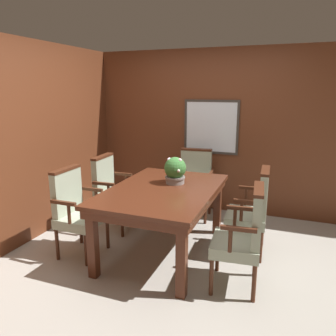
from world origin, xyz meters
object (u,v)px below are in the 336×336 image
object	(u,v)px
chair_right_far	(253,208)
chair_head_far	(194,180)
chair_right_near	(244,234)
chair_left_far	(111,189)
dining_table	(163,196)
potted_plant	(175,170)
chair_left_near	(76,208)

from	to	relation	value
chair_right_far	chair_head_far	world-z (taller)	same
chair_right_near	chair_head_far	size ratio (longest dim) A/B	1.00
chair_right_far	chair_head_far	bearing A→B (deg)	-135.38
chair_right_near	chair_right_far	xyz separation A→B (m)	(-0.00, 0.73, 0.00)
chair_right_near	chair_left_far	size ratio (longest dim) A/B	1.00
dining_table	chair_right_far	bearing A→B (deg)	20.37
chair_left_far	potted_plant	world-z (taller)	potted_plant
dining_table	chair_left_near	bearing A→B (deg)	-158.38
chair_right_far	chair_left_near	size ratio (longest dim) A/B	1.00
chair_right_near	chair_head_far	xyz separation A→B (m)	(-0.95, 1.60, 0.00)
chair_left_far	chair_right_far	size ratio (longest dim) A/B	1.00
chair_right_near	chair_right_far	distance (m)	0.73
chair_right_far	potted_plant	world-z (taller)	potted_plant
chair_right_near	chair_head_far	world-z (taller)	same
chair_left_far	chair_right_far	distance (m)	1.88
dining_table	potted_plant	bearing A→B (deg)	77.21
chair_left_near	potted_plant	distance (m)	1.22
potted_plant	dining_table	bearing A→B (deg)	-102.79
chair_right_far	chair_left_near	world-z (taller)	same
chair_right_near	potted_plant	world-z (taller)	potted_plant
chair_left_far	chair_head_far	bearing A→B (deg)	-50.38
chair_head_far	potted_plant	world-z (taller)	potted_plant
dining_table	chair_left_far	xyz separation A→B (m)	(-0.92, 0.40, -0.13)
chair_right_near	chair_left_far	xyz separation A→B (m)	(-1.88, 0.77, 0.00)
potted_plant	chair_left_near	bearing A→B (deg)	-148.17
chair_head_far	chair_left_far	bearing A→B (deg)	-142.61
chair_right_far	chair_left_near	xyz separation A→B (m)	(-1.88, -0.72, 0.00)
chair_right_near	chair_left_near	distance (m)	1.89
dining_table	potted_plant	size ratio (longest dim) A/B	5.37
chair_left_far	chair_head_far	size ratio (longest dim) A/B	1.00
chair_left_far	chair_right_far	bearing A→B (deg)	-93.49
chair_left_near	chair_head_far	bearing A→B (deg)	-30.39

